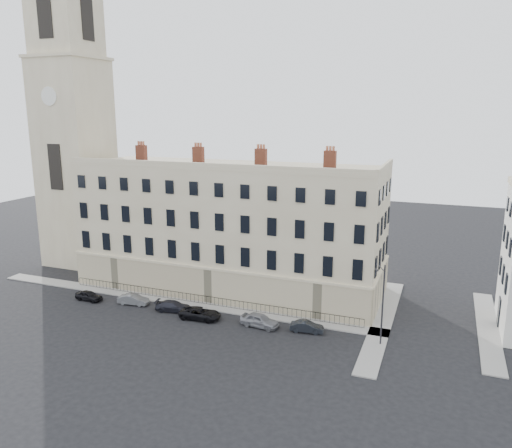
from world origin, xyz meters
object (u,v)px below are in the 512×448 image
object	(u,v)px
car_e	(260,320)
car_c	(173,306)
streetlamp	(382,302)
car_f	(307,327)
car_b	(133,299)
car_a	(89,296)
car_d	(200,313)

from	to	relation	value
car_e	car_c	bearing A→B (deg)	94.77
car_e	streetlamp	distance (m)	12.37
car_f	streetlamp	xyz separation A→B (m)	(7.06, -0.32, 3.76)
car_c	car_e	world-z (taller)	car_e
car_b	car_c	size ratio (longest dim) A/B	0.89
car_a	car_b	xyz separation A→B (m)	(5.47, 0.81, 0.01)
car_b	car_a	bearing A→B (deg)	91.63
car_d	car_e	size ratio (longest dim) A/B	1.09
car_e	car_b	bearing A→B (deg)	95.06
car_b	car_f	bearing A→B (deg)	-96.53
car_b	car_f	distance (m)	20.06
car_b	car_f	size ratio (longest dim) A/B	1.06
car_b	car_e	xyz separation A→B (m)	(15.29, -0.40, 0.11)
car_c	car_d	xyz separation A→B (m)	(3.66, -0.78, 0.03)
car_c	car_e	distance (m)	10.12
car_a	car_c	xyz separation A→B (m)	(10.64, 0.72, 0.01)
car_b	car_c	bearing A→B (deg)	-97.73
car_d	car_f	bearing A→B (deg)	-89.15
car_b	streetlamp	world-z (taller)	streetlamp
streetlamp	car_f	bearing A→B (deg)	153.81
car_d	car_f	world-z (taller)	car_d
car_d	car_e	xyz separation A→B (m)	(6.45, 0.46, 0.08)
streetlamp	car_d	bearing A→B (deg)	158.39
car_a	streetlamp	xyz separation A→B (m)	(32.59, 0.59, 3.74)
car_b	streetlamp	xyz separation A→B (m)	(27.12, -0.22, 3.73)
car_c	car_e	size ratio (longest dim) A/B	0.98
car_f	car_e	bearing A→B (deg)	88.51
car_c	streetlamp	world-z (taller)	streetlamp
car_c	car_f	bearing A→B (deg)	-98.85
car_a	car_f	bearing A→B (deg)	-84.42
car_f	car_d	bearing A→B (deg)	87.46
car_a	streetlamp	bearing A→B (deg)	-85.41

